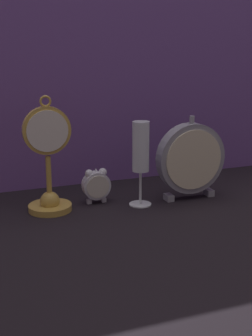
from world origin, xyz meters
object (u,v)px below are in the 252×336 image
at_px(pocket_watch_on_stand, 49,170).
at_px(champagne_flute, 141,153).
at_px(alarm_clock_twin_bell, 96,184).
at_px(mantel_clock_silver, 191,159).

xyz_separation_m(pocket_watch_on_stand, champagne_flute, (0.24, -0.04, 0.03)).
bearing_deg(pocket_watch_on_stand, alarm_clock_twin_bell, 6.12).
relative_size(pocket_watch_on_stand, champagne_flute, 1.32).
distance_m(alarm_clock_twin_bell, mantel_clock_silver, 0.27).
distance_m(pocket_watch_on_stand, champagne_flute, 0.25).
height_order(pocket_watch_on_stand, mantel_clock_silver, pocket_watch_on_stand).
bearing_deg(pocket_watch_on_stand, mantel_clock_silver, -5.81).
relative_size(alarm_clock_twin_bell, mantel_clock_silver, 0.41).
bearing_deg(champagne_flute, mantel_clock_silver, 1.00).
bearing_deg(alarm_clock_twin_bell, champagne_flute, -27.88).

